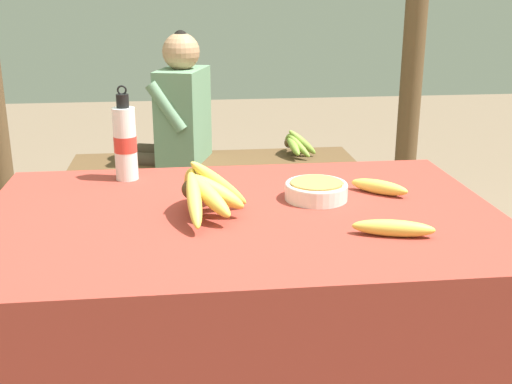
% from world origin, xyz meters
% --- Properties ---
extents(market_counter, '(1.43, 0.95, 0.72)m').
position_xyz_m(market_counter, '(0.00, 0.00, 0.36)').
color(market_counter, maroon).
rests_on(market_counter, ground_plane).
extents(banana_bunch_ripe, '(0.20, 0.33, 0.16)m').
position_xyz_m(banana_bunch_ripe, '(-0.10, -0.01, 0.79)').
color(banana_bunch_ripe, '#4C381E').
rests_on(banana_bunch_ripe, market_counter).
extents(serving_bowl, '(0.18, 0.18, 0.05)m').
position_xyz_m(serving_bowl, '(0.23, 0.09, 0.75)').
color(serving_bowl, white).
rests_on(serving_bowl, market_counter).
extents(water_bottle, '(0.07, 0.07, 0.30)m').
position_xyz_m(water_bottle, '(-0.34, 0.36, 0.84)').
color(water_bottle, white).
rests_on(water_bottle, market_counter).
extents(loose_banana_front, '(0.21, 0.10, 0.04)m').
position_xyz_m(loose_banana_front, '(0.36, -0.22, 0.74)').
color(loose_banana_front, '#E0C64C').
rests_on(loose_banana_front, market_counter).
extents(loose_banana_side, '(0.16, 0.15, 0.04)m').
position_xyz_m(loose_banana_side, '(0.42, 0.11, 0.74)').
color(loose_banana_side, '#E0C64C').
rests_on(loose_banana_side, market_counter).
extents(wooden_bench, '(1.44, 0.32, 0.46)m').
position_xyz_m(wooden_bench, '(0.00, 1.57, 0.38)').
color(wooden_bench, brown).
rests_on(wooden_bench, ground_plane).
extents(seated_vendor, '(0.46, 0.43, 1.11)m').
position_xyz_m(seated_vendor, '(-0.20, 1.55, 0.65)').
color(seated_vendor, '#473828').
rests_on(seated_vendor, ground_plane).
extents(banana_bunch_green, '(0.18, 0.29, 0.15)m').
position_xyz_m(banana_bunch_green, '(0.43, 1.57, 0.53)').
color(banana_bunch_green, '#4C381E').
rests_on(banana_bunch_green, wooden_bench).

